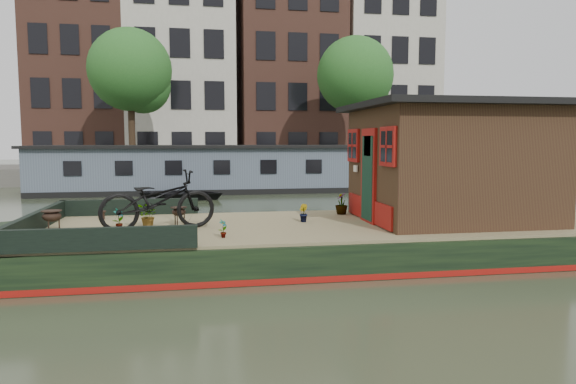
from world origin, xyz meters
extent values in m
plane|color=#293522|center=(0.00, 0.00, 0.00)|extent=(120.00, 120.00, 0.00)
cube|color=black|center=(0.00, 0.00, 0.30)|extent=(12.00, 4.00, 0.60)
cylinder|color=black|center=(-6.00, 0.00, 0.30)|extent=(4.00, 4.00, 0.60)
cube|color=maroon|center=(0.00, 0.00, 0.06)|extent=(12.02, 4.02, 0.10)
cube|color=#817450|center=(0.00, 0.00, 0.62)|extent=(11.80, 3.80, 0.05)
cube|color=black|center=(-5.92, 0.00, 0.82)|extent=(0.12, 4.00, 0.35)
cube|color=black|center=(-4.50, 1.92, 0.82)|extent=(3.00, 0.12, 0.35)
cube|color=black|center=(-4.50, -1.92, 0.82)|extent=(3.00, 0.12, 0.35)
cube|color=black|center=(2.20, 0.00, 1.80)|extent=(3.50, 3.00, 2.30)
cube|color=black|center=(2.20, 0.00, 3.01)|extent=(4.00, 3.50, 0.12)
cube|color=maroon|center=(0.42, 0.00, 1.60)|extent=(0.06, 0.80, 1.90)
cube|color=black|center=(0.40, 0.00, 1.55)|extent=(0.04, 0.64, 1.70)
cube|color=maroon|center=(0.42, -1.05, 2.20)|extent=(0.06, 0.72, 0.72)
cube|color=maroon|center=(0.42, 1.05, 2.20)|extent=(0.06, 0.72, 0.72)
imported|color=black|center=(-3.72, -0.21, 1.21)|extent=(2.23, 1.22, 1.11)
imported|color=#9A482C|center=(-4.45, -0.08, 0.85)|extent=(0.24, 0.26, 0.41)
imported|color=brown|center=(-0.88, 0.27, 0.83)|extent=(0.21, 0.24, 0.37)
imported|color=#9F4D2E|center=(-3.97, 0.18, 0.86)|extent=(0.44, 0.40, 0.43)
imported|color=#A0452B|center=(0.20, 1.20, 0.90)|extent=(0.34, 0.34, 0.49)
imported|color=brown|center=(-2.57, -1.20, 0.81)|extent=(0.19, 0.20, 0.32)
cylinder|color=black|center=(-4.99, 1.30, 0.74)|extent=(0.16, 0.16, 0.18)
cylinder|color=black|center=(-3.26, -1.56, 0.77)|extent=(0.20, 0.20, 0.23)
imported|color=black|center=(-3.61, 10.81, 0.34)|extent=(3.84, 3.25, 0.68)
cube|color=#4C5866|center=(0.00, 14.00, 1.00)|extent=(20.00, 4.00, 2.00)
cube|color=black|center=(0.00, 14.00, 2.05)|extent=(20.40, 4.40, 0.12)
cube|color=black|center=(0.00, 14.00, 0.12)|extent=(20.00, 4.05, 0.24)
cube|color=#47443F|center=(0.00, 20.50, 0.45)|extent=(60.00, 6.00, 0.90)
cube|color=brown|center=(-10.50, 27.50, 7.50)|extent=(6.00, 8.00, 15.00)
cube|color=#B7B2A3|center=(-4.00, 27.50, 8.25)|extent=(7.00, 8.00, 16.50)
cube|color=brown|center=(3.50, 27.50, 7.75)|extent=(7.00, 8.00, 15.50)
cube|color=#B7B2A3|center=(10.50, 27.50, 8.00)|extent=(6.50, 8.00, 16.00)
cylinder|color=#332316|center=(-6.50, 19.00, 2.90)|extent=(0.36, 0.36, 4.00)
sphere|color=#194918|center=(-6.50, 19.00, 6.10)|extent=(4.40, 4.40, 4.40)
sphere|color=#194918|center=(-5.90, 19.30, 5.30)|extent=(3.00, 3.00, 3.00)
cylinder|color=#332316|center=(6.00, 19.00, 2.90)|extent=(0.36, 0.36, 4.00)
sphere|color=#194918|center=(6.00, 19.00, 6.10)|extent=(4.40, 4.40, 4.40)
sphere|color=#194918|center=(6.60, 19.30, 5.30)|extent=(3.00, 3.00, 3.00)
camera|label=1|loc=(-2.96, -9.92, 2.29)|focal=32.00mm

